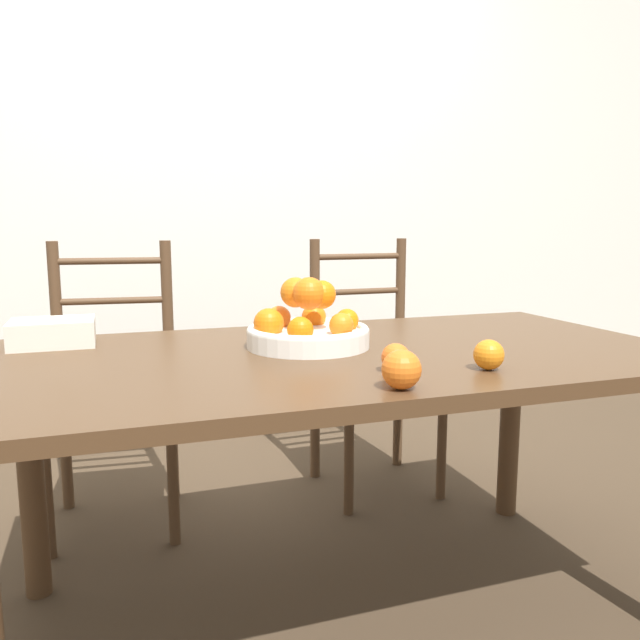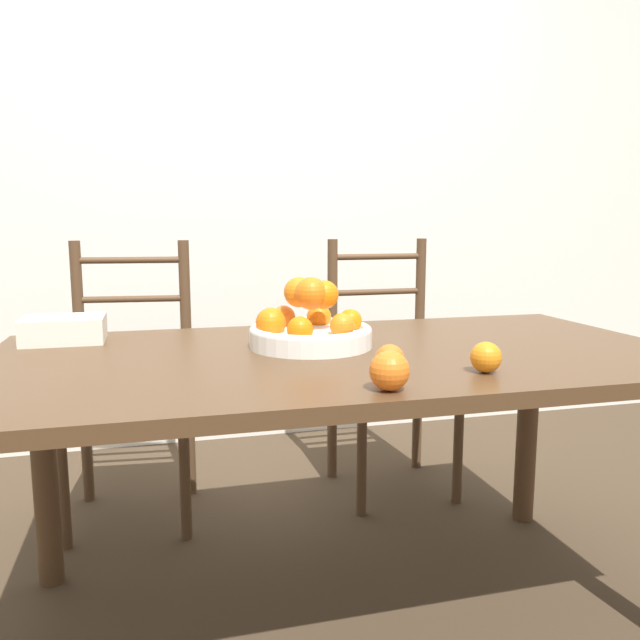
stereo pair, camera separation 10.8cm
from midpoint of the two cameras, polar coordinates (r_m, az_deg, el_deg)
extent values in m
plane|color=#423323|center=(1.84, 0.18, -25.34)|extent=(12.00, 12.00, 0.00)
cube|color=silver|center=(3.00, -9.52, 13.73)|extent=(8.00, 0.06, 2.60)
cube|color=#4C331E|center=(1.56, 0.19, -3.48)|extent=(1.71, 0.90, 0.03)
cylinder|color=#4C331E|center=(1.96, -26.40, -12.85)|extent=(0.07, 0.07, 0.69)
cylinder|color=#4C331E|center=(2.32, 15.70, -8.89)|extent=(0.07, 0.07, 0.69)
cylinder|color=white|center=(1.61, -3.03, -1.71)|extent=(0.32, 0.32, 0.04)
torus|color=white|center=(1.60, -3.03, -0.93)|extent=(0.32, 0.32, 0.02)
sphere|color=orange|center=(1.62, 0.57, -0.05)|extent=(0.06, 0.06, 0.06)
sphere|color=orange|center=(1.70, -2.39, 0.28)|extent=(0.07, 0.07, 0.07)
sphere|color=orange|center=(1.67, -5.63, 0.21)|extent=(0.06, 0.06, 0.06)
sphere|color=orange|center=(1.58, -6.68, -0.31)|extent=(0.08, 0.08, 0.08)
sphere|color=orange|center=(1.50, -3.88, -0.92)|extent=(0.06, 0.06, 0.06)
sphere|color=orange|center=(1.54, -0.05, -0.49)|extent=(0.06, 0.06, 0.06)
sphere|color=orange|center=(1.59, -1.79, 2.32)|extent=(0.07, 0.07, 0.07)
sphere|color=orange|center=(1.62, -4.17, 2.53)|extent=(0.08, 0.08, 0.08)
sphere|color=orange|center=(1.58, -2.99, 2.42)|extent=(0.08, 0.08, 0.08)
sphere|color=orange|center=(1.34, 4.64, -3.46)|extent=(0.06, 0.06, 0.06)
sphere|color=orange|center=(1.39, 13.04, -3.13)|extent=(0.07, 0.07, 0.07)
sphere|color=orange|center=(1.20, 4.89, -4.55)|extent=(0.08, 0.08, 0.08)
cylinder|color=#513823|center=(2.18, -25.11, -13.65)|extent=(0.04, 0.04, 0.47)
cylinder|color=#513823|center=(2.13, -14.78, -13.58)|extent=(0.04, 0.04, 0.47)
cylinder|color=#513823|center=(2.44, -23.82, -4.93)|extent=(0.04, 0.04, 0.98)
cylinder|color=#513823|center=(2.40, -14.84, -4.69)|extent=(0.04, 0.04, 0.98)
cube|color=#513823|center=(2.24, -19.82, -5.93)|extent=(0.46, 0.44, 0.04)
cylinder|color=#513823|center=(2.39, -19.52, -1.73)|extent=(0.38, 0.06, 0.02)
cylinder|color=#513823|center=(2.37, -19.70, 1.66)|extent=(0.38, 0.06, 0.02)
cylinder|color=#513823|center=(2.35, -19.88, 5.10)|extent=(0.38, 0.06, 0.02)
cylinder|color=#513823|center=(2.26, 1.26, -11.94)|extent=(0.04, 0.04, 0.47)
cylinder|color=#513823|center=(2.42, 9.82, -10.68)|extent=(0.04, 0.04, 0.47)
cylinder|color=#513823|center=(2.52, -1.71, -3.78)|extent=(0.04, 0.04, 0.98)
cylinder|color=#513823|center=(2.66, 6.10, -3.15)|extent=(0.04, 0.04, 0.98)
cube|color=#513823|center=(2.42, 3.93, -4.35)|extent=(0.43, 0.41, 0.04)
cylinder|color=#513823|center=(2.56, 2.32, -0.56)|extent=(0.38, 0.03, 0.02)
cylinder|color=#513823|center=(2.54, 2.34, 2.61)|extent=(0.38, 0.03, 0.02)
cylinder|color=#513823|center=(2.53, 2.36, 5.82)|extent=(0.38, 0.03, 0.02)
cube|color=silver|center=(1.79, -24.87, -1.07)|extent=(0.21, 0.16, 0.07)
camera|label=1|loc=(0.05, -92.06, -0.32)|focal=35.00mm
camera|label=2|loc=(0.05, 87.94, 0.32)|focal=35.00mm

